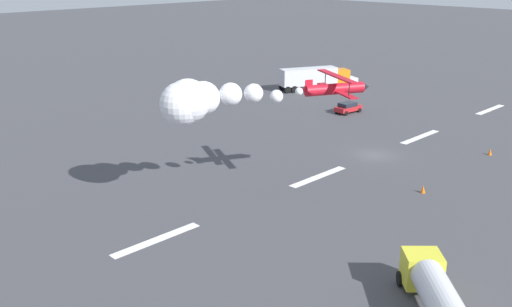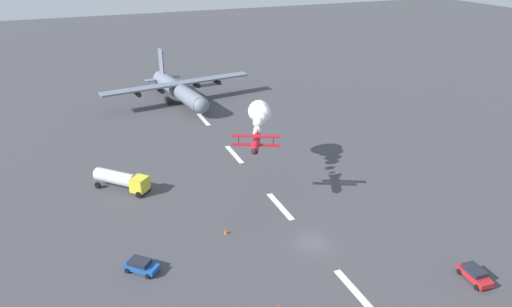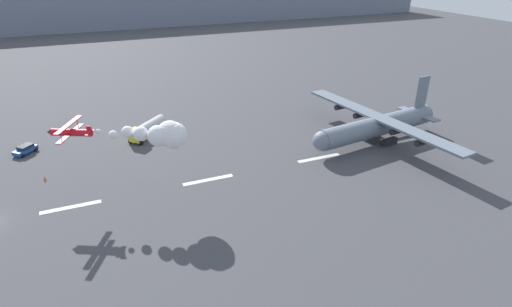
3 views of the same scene
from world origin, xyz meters
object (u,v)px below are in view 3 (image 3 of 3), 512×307
Objects in this scene: traffic_cone_far at (45,178)px; fuel_tanker_truck at (148,128)px; stunt_biplane_red at (160,135)px; airport_staff_sedan at (25,149)px; cargo_transport_plane at (374,126)px.

fuel_tanker_truck is at bearing 31.76° from traffic_cone_far.
stunt_biplane_red is 4.32× the size of airport_staff_sedan.
cargo_transport_plane is at bearing -18.16° from airport_staff_sedan.
airport_staff_sedan is 12.21m from traffic_cone_far.
traffic_cone_far is at bearing 172.06° from cargo_transport_plane.
stunt_biplane_red is 32.24m from airport_staff_sedan.
fuel_tanker_truck is 10.86× the size of traffic_cone_far.
traffic_cone_far is (3.51, -11.68, -0.44)m from airport_staff_sedan.
cargo_transport_plane is 8.77× the size of airport_staff_sedan.
traffic_cone_far is (-16.71, 11.80, -9.35)m from stunt_biplane_red.
fuel_tanker_truck is 20.83m from traffic_cone_far.
cargo_transport_plane is 42.52m from fuel_tanker_truck.
airport_staff_sedan is at bearing 106.74° from traffic_cone_far.
fuel_tanker_truck reaches higher than traffic_cone_far.
stunt_biplane_red is 2.20× the size of fuel_tanker_truck.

